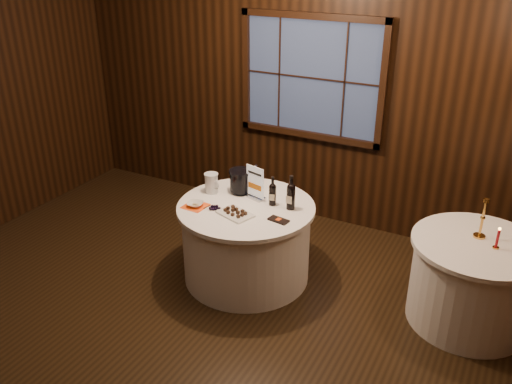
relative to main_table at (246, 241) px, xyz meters
The scene contains 16 objects.
ground 1.07m from the main_table, 90.00° to the right, with size 6.00×6.00×0.00m, color black.
back_wall 1.88m from the main_table, 90.00° to the left, with size 6.00×0.10×3.00m.
main_table is the anchor object (origin of this frame).
side_table 2.02m from the main_table, ahead, with size 1.08×1.08×0.77m.
sign_stand 0.53m from the main_table, 86.40° to the left, with size 0.21×0.14×0.34m.
port_bottle_left 0.56m from the main_table, 31.89° to the left, with size 0.07×0.08×0.28m.
port_bottle_right 0.67m from the main_table, 19.01° to the left, with size 0.08×0.08×0.33m.
ice_bucket 0.58m from the main_table, 128.71° to the left, with size 0.23×0.23×0.23m.
chocolate_plate 0.45m from the main_table, 88.65° to the right, with size 0.36×0.29×0.04m.
chocolate_box 0.57m from the main_table, 17.89° to the right, with size 0.18×0.09×0.02m, color black.
grape_bunch 0.50m from the main_table, 133.63° to the right, with size 0.17×0.11×0.04m.
glass_pitcher 0.65m from the main_table, 167.49° to the left, with size 0.18×0.14×0.19m.
orange_napkin 0.60m from the main_table, 150.22° to the right, with size 0.21×0.21×0.00m, color #FF5315.
cracker_bowl 0.62m from the main_table, 150.22° to the right, with size 0.15×0.15×0.04m, color white.
brass_candlestick 2.08m from the main_table, 11.32° to the left, with size 0.10×0.10×0.35m.
red_candle 2.19m from the main_table, ahead, with size 0.05×0.05×0.19m.
Camera 1 is at (2.17, -2.89, 3.02)m, focal length 38.00 mm.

